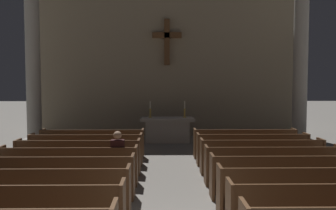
# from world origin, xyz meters

# --- Properties ---
(pew_left_row_3) EXTENTS (3.31, 0.50, 0.95)m
(pew_left_row_3) POSITION_xyz_m (-2.47, 2.06, 0.48)
(pew_left_row_3) COLOR brown
(pew_left_row_3) RESTS_ON ground
(pew_left_row_4) EXTENTS (3.31, 0.50, 0.95)m
(pew_left_row_4) POSITION_xyz_m (-2.47, 3.11, 0.48)
(pew_left_row_4) COLOR brown
(pew_left_row_4) RESTS_ON ground
(pew_left_row_5) EXTENTS (3.31, 0.50, 0.95)m
(pew_left_row_5) POSITION_xyz_m (-2.47, 4.16, 0.48)
(pew_left_row_5) COLOR brown
(pew_left_row_5) RESTS_ON ground
(pew_left_row_6) EXTENTS (3.31, 0.50, 0.95)m
(pew_left_row_6) POSITION_xyz_m (-2.47, 5.20, 0.48)
(pew_left_row_6) COLOR brown
(pew_left_row_6) RESTS_ON ground
(pew_left_row_7) EXTENTS (3.31, 0.50, 0.95)m
(pew_left_row_7) POSITION_xyz_m (-2.47, 6.25, 0.48)
(pew_left_row_7) COLOR brown
(pew_left_row_7) RESTS_ON ground
(pew_left_row_8) EXTENTS (3.31, 0.50, 0.95)m
(pew_left_row_8) POSITION_xyz_m (-2.47, 7.30, 0.48)
(pew_left_row_8) COLOR brown
(pew_left_row_8) RESTS_ON ground
(pew_right_row_2) EXTENTS (3.31, 0.50, 0.95)m
(pew_right_row_2) POSITION_xyz_m (2.47, 1.01, 0.48)
(pew_right_row_2) COLOR brown
(pew_right_row_2) RESTS_ON ground
(pew_right_row_3) EXTENTS (3.31, 0.50, 0.95)m
(pew_right_row_3) POSITION_xyz_m (2.47, 2.06, 0.48)
(pew_right_row_3) COLOR brown
(pew_right_row_3) RESTS_ON ground
(pew_right_row_4) EXTENTS (3.31, 0.50, 0.95)m
(pew_right_row_4) POSITION_xyz_m (2.47, 3.11, 0.48)
(pew_right_row_4) COLOR brown
(pew_right_row_4) RESTS_ON ground
(pew_right_row_5) EXTENTS (3.31, 0.50, 0.95)m
(pew_right_row_5) POSITION_xyz_m (2.47, 4.16, 0.48)
(pew_right_row_5) COLOR brown
(pew_right_row_5) RESTS_ON ground
(pew_right_row_6) EXTENTS (3.31, 0.50, 0.95)m
(pew_right_row_6) POSITION_xyz_m (2.47, 5.20, 0.48)
(pew_right_row_6) COLOR brown
(pew_right_row_6) RESTS_ON ground
(pew_right_row_7) EXTENTS (3.31, 0.50, 0.95)m
(pew_right_row_7) POSITION_xyz_m (2.47, 6.25, 0.48)
(pew_right_row_7) COLOR brown
(pew_right_row_7) RESTS_ON ground
(pew_right_row_8) EXTENTS (3.31, 0.50, 0.95)m
(pew_right_row_8) POSITION_xyz_m (2.47, 7.30, 0.48)
(pew_right_row_8) COLOR brown
(pew_right_row_8) RESTS_ON ground
(column_left_third) EXTENTS (0.86, 0.86, 7.17)m
(column_left_third) POSITION_xyz_m (-5.32, 10.20, 3.50)
(column_left_third) COLOR #ADA89E
(column_left_third) RESTS_ON ground
(column_right_third) EXTENTS (0.86, 0.86, 7.17)m
(column_right_third) POSITION_xyz_m (5.32, 10.20, 3.50)
(column_right_third) COLOR #ADA89E
(column_right_third) RESTS_ON ground
(altar) EXTENTS (2.20, 0.90, 1.01)m
(altar) POSITION_xyz_m (0.00, 10.39, 0.53)
(altar) COLOR #A8A399
(altar) RESTS_ON ground
(candlestick_left) EXTENTS (0.16, 0.16, 0.67)m
(candlestick_left) POSITION_xyz_m (-0.70, 10.39, 1.22)
(candlestick_left) COLOR #B79338
(candlestick_left) RESTS_ON altar
(candlestick_right) EXTENTS (0.16, 0.16, 0.67)m
(candlestick_right) POSITION_xyz_m (0.70, 10.39, 1.22)
(candlestick_right) COLOR #B79338
(candlestick_right) RESTS_ON altar
(apse_with_cross) EXTENTS (11.56, 0.49, 7.66)m
(apse_with_cross) POSITION_xyz_m (0.00, 12.24, 3.83)
(apse_with_cross) COLOR gray
(apse_with_cross) RESTS_ON ground
(lone_worshipper) EXTENTS (0.32, 0.43, 1.32)m
(lone_worshipper) POSITION_xyz_m (-1.29, 4.19, 0.69)
(lone_worshipper) COLOR #26262B
(lone_worshipper) RESTS_ON ground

